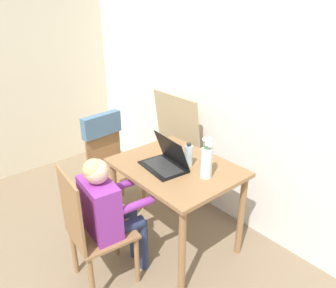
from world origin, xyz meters
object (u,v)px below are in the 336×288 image
object	(u,v)px
chair_occupied	(92,230)
person_seated	(107,206)
chair_spare	(108,148)
water_bottle	(189,155)
laptop	(167,160)
flower_vase	(206,160)

from	to	relation	value
chair_occupied	person_seated	xyz separation A→B (m)	(0.01, 0.12, 0.14)
chair_occupied	chair_spare	xyz separation A→B (m)	(-0.78, 0.61, 0.15)
person_seated	water_bottle	world-z (taller)	person_seated
laptop	water_bottle	distance (m)	0.17
chair_occupied	chair_spare	size ratio (longest dim) A/B	0.99
chair_occupied	water_bottle	size ratio (longest dim) A/B	4.94
water_bottle	chair_spare	bearing A→B (deg)	-169.46
chair_occupied	person_seated	bearing A→B (deg)	-90.00
chair_spare	flower_vase	distance (m)	1.15
person_seated	flower_vase	world-z (taller)	flower_vase
chair_spare	flower_vase	xyz separation A→B (m)	(1.11, 0.15, 0.26)
chair_occupied	flower_vase	world-z (taller)	flower_vase
chair_spare	laptop	size ratio (longest dim) A/B	2.45
water_bottle	laptop	bearing A→B (deg)	-126.75
chair_occupied	person_seated	distance (m)	0.19
laptop	water_bottle	bearing A→B (deg)	59.74
chair_spare	person_seated	bearing A→B (deg)	-126.47
chair_occupied	flower_vase	size ratio (longest dim) A/B	2.98
chair_spare	flower_vase	size ratio (longest dim) A/B	3.01
chair_spare	person_seated	world-z (taller)	person_seated
flower_vase	water_bottle	size ratio (longest dim) A/B	1.66
person_seated	laptop	size ratio (longest dim) A/B	2.59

